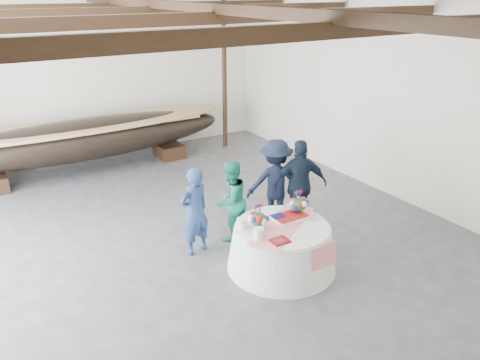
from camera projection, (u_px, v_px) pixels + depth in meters
floor at (197, 240)px, 9.34m from camera, size 10.00×12.00×0.01m
wall_back at (97, 80)px, 13.18m from camera, size 10.00×0.02×4.50m
wall_right at (384, 99)px, 10.92m from camera, size 0.02×12.00×4.50m
pavilion_structure at (168, 27)px, 8.46m from camera, size 9.80×11.76×4.50m
longboat_display at (85, 139)px, 12.39m from camera, size 7.91×1.58×1.48m
banquet_table at (282, 247)px, 8.28m from camera, size 1.95×1.95×0.83m
tabletop_items at (278, 216)px, 8.15m from camera, size 1.82×1.40×0.40m
guest_woman_blue at (194, 211)px, 8.60m from camera, size 0.70×0.53×1.70m
guest_woman_teal at (230, 201)px, 9.12m from camera, size 0.93×0.81×1.63m
guest_man_left at (276, 183)px, 9.67m from camera, size 1.38×1.18×1.86m
guest_man_right at (300, 184)px, 9.54m from camera, size 1.19×0.91×1.89m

